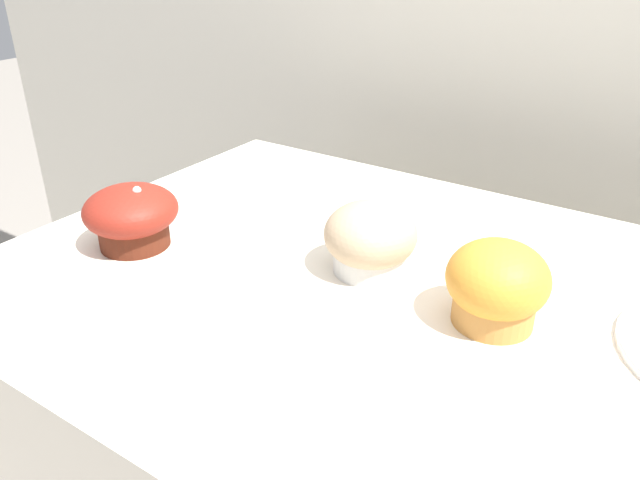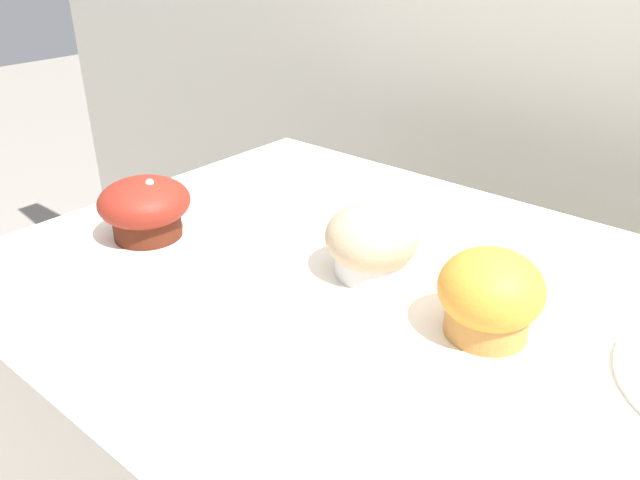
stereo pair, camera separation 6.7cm
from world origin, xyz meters
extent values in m
cube|color=beige|center=(0.00, 0.60, 0.90)|extent=(3.20, 0.10, 1.80)
cylinder|color=#C9863F|center=(0.06, 0.00, 0.91)|extent=(0.08, 0.08, 0.05)
ellipsoid|color=orange|center=(0.06, 0.00, 0.94)|extent=(0.10, 0.10, 0.07)
cylinder|color=#522012|center=(-0.36, -0.08, 0.91)|extent=(0.08, 0.08, 0.05)
ellipsoid|color=maroon|center=(-0.36, -0.08, 0.93)|extent=(0.11, 0.11, 0.06)
sphere|color=white|center=(-0.35, -0.08, 0.96)|extent=(0.01, 0.01, 0.01)
cylinder|color=silver|center=(-0.09, 0.02, 0.91)|extent=(0.08, 0.08, 0.05)
ellipsoid|color=tan|center=(-0.09, 0.02, 0.93)|extent=(0.10, 0.10, 0.07)
camera|label=1|loc=(0.20, -0.52, 1.24)|focal=35.00mm
camera|label=2|loc=(0.26, -0.48, 1.24)|focal=35.00mm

